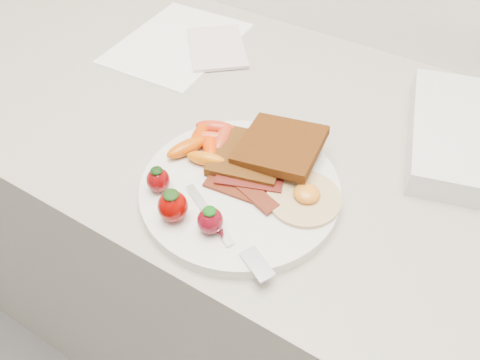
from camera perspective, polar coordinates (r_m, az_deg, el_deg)
The scene contains 11 objects.
counter at distance 1.09m, azimuth 3.80°, elevation -12.22°, with size 2.00×0.60×0.90m, color gray.
plate at distance 0.63m, azimuth 0.00°, elevation -1.17°, with size 0.27×0.27×0.02m, color silver.
toast_lower at distance 0.66m, azimuth 1.01°, elevation 2.96°, with size 0.10×0.10×0.01m, color #3D2108.
toast_upper at distance 0.65m, azimuth 4.94°, elevation 4.20°, with size 0.11×0.11×0.01m, color #361B08.
fried_egg at distance 0.61m, azimuth 7.88°, elevation -2.04°, with size 0.12×0.12×0.02m.
bacon_strips at distance 0.62m, azimuth 0.63°, elevation -0.94°, with size 0.11×0.06×0.01m.
baby_carrots at distance 0.68m, azimuth -4.06°, elevation 4.72°, with size 0.09×0.11×0.02m.
strawberries at distance 0.58m, azimuth -7.43°, elevation -2.77°, with size 0.13×0.06×0.05m.
fork at distance 0.57m, azimuth -1.24°, elevation -6.76°, with size 0.17×0.08×0.00m.
paper_sheet at distance 0.95m, azimuth -7.63°, elevation 16.26°, with size 0.20×0.26×0.00m, color white.
notepad at distance 0.92m, azimuth -2.86°, elevation 15.84°, with size 0.10×0.15×0.01m, color silver.
Camera 1 is at (0.23, 1.19, 1.38)m, focal length 35.00 mm.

